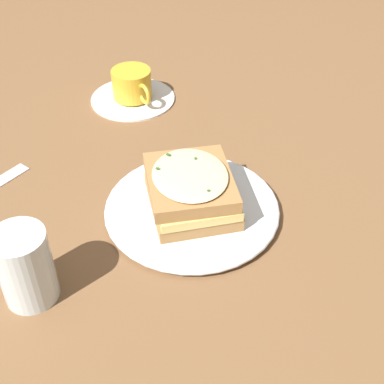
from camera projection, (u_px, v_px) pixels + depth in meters
name	position (u px, v px, depth m)	size (l,w,h in m)	color
ground_plane	(191.00, 223.00, 0.74)	(2.40, 2.40, 0.00)	brown
dinner_plate	(192.00, 209.00, 0.76)	(0.25, 0.25, 0.01)	white
sandwich	(191.00, 190.00, 0.73)	(0.16, 0.15, 0.06)	#A37542
teacup_with_saucer	(132.00, 89.00, 0.98)	(0.16, 0.16, 0.06)	white
water_glass	(25.00, 267.00, 0.62)	(0.06, 0.06, 0.10)	silver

